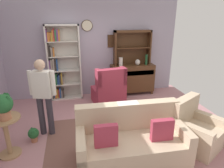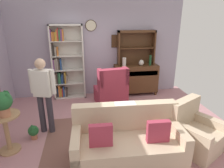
{
  "view_description": "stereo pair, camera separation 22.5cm",
  "coord_description": "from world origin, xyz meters",
  "px_view_note": "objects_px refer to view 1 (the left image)",
  "views": [
    {
      "loc": [
        -0.74,
        -3.59,
        2.31
      ],
      "look_at": [
        0.1,
        0.2,
        0.95
      ],
      "focal_mm": 31.35,
      "sensor_mm": 36.0,
      "label": 1
    },
    {
      "loc": [
        -0.52,
        -3.63,
        2.31
      ],
      "look_at": [
        0.1,
        0.2,
        0.95
      ],
      "focal_mm": 31.35,
      "sensor_mm": 36.0,
      "label": 2
    }
  ],
  "objects_px": {
    "wingback_chair": "(109,91)",
    "person_reading": "(43,93)",
    "bookshelf": "(61,64)",
    "couch_floral": "(131,142)",
    "armchair_floral": "(195,131)",
    "bottle_wine": "(146,60)",
    "sideboard": "(132,78)",
    "vase_tall": "(121,62)",
    "coffee_table": "(120,115)",
    "vase_round": "(138,62)",
    "potted_plant_small": "(34,134)",
    "sideboard_hutch": "(132,43)",
    "book_stack": "(124,108)",
    "plant_stand": "(6,132)",
    "potted_plant_large": "(3,105)"
  },
  "relations": [
    {
      "from": "wingback_chair",
      "to": "person_reading",
      "type": "distance_m",
      "value": 1.97
    },
    {
      "from": "wingback_chair",
      "to": "bookshelf",
      "type": "bearing_deg",
      "value": 150.0
    },
    {
      "from": "couch_floral",
      "to": "armchair_floral",
      "type": "bearing_deg",
      "value": 4.15
    },
    {
      "from": "bottle_wine",
      "to": "armchair_floral",
      "type": "height_order",
      "value": "bottle_wine"
    },
    {
      "from": "sideboard",
      "to": "vase_tall",
      "type": "bearing_deg",
      "value": -168.37
    },
    {
      "from": "bookshelf",
      "to": "wingback_chair",
      "type": "xyz_separation_m",
      "value": [
        1.22,
        -0.7,
        -0.64
      ]
    },
    {
      "from": "coffee_table",
      "to": "bookshelf",
      "type": "bearing_deg",
      "value": 120.47
    },
    {
      "from": "couch_floral",
      "to": "coffee_table",
      "type": "bearing_deg",
      "value": 87.47
    },
    {
      "from": "bookshelf",
      "to": "vase_round",
      "type": "height_order",
      "value": "bookshelf"
    },
    {
      "from": "potted_plant_small",
      "to": "vase_round",
      "type": "bearing_deg",
      "value": 34.94
    },
    {
      "from": "sideboard_hutch",
      "to": "coffee_table",
      "type": "relative_size",
      "value": 1.38
    },
    {
      "from": "potted_plant_small",
      "to": "book_stack",
      "type": "height_order",
      "value": "book_stack"
    },
    {
      "from": "vase_tall",
      "to": "wingback_chair",
      "type": "bearing_deg",
      "value": -130.78
    },
    {
      "from": "sideboard",
      "to": "vase_tall",
      "type": "height_order",
      "value": "vase_tall"
    },
    {
      "from": "sideboard",
      "to": "sideboard_hutch",
      "type": "distance_m",
      "value": 1.06
    },
    {
      "from": "sideboard_hutch",
      "to": "plant_stand",
      "type": "xyz_separation_m",
      "value": [
        -2.97,
        -2.4,
        -1.12
      ]
    },
    {
      "from": "armchair_floral",
      "to": "wingback_chair",
      "type": "distance_m",
      "value": 2.42
    },
    {
      "from": "wingback_chair",
      "to": "armchair_floral",
      "type": "bearing_deg",
      "value": -60.25
    },
    {
      "from": "bookshelf",
      "to": "couch_floral",
      "type": "bearing_deg",
      "value": -68.48
    },
    {
      "from": "vase_tall",
      "to": "armchair_floral",
      "type": "bearing_deg",
      "value": -74.41
    },
    {
      "from": "vase_round",
      "to": "couch_floral",
      "type": "distance_m",
      "value": 3.02
    },
    {
      "from": "bookshelf",
      "to": "vase_tall",
      "type": "distance_m",
      "value": 1.69
    },
    {
      "from": "couch_floral",
      "to": "potted_plant_small",
      "type": "height_order",
      "value": "couch_floral"
    },
    {
      "from": "vase_round",
      "to": "book_stack",
      "type": "height_order",
      "value": "vase_round"
    },
    {
      "from": "potted_plant_large",
      "to": "book_stack",
      "type": "bearing_deg",
      "value": 13.22
    },
    {
      "from": "wingback_chair",
      "to": "person_reading",
      "type": "xyz_separation_m",
      "value": [
        -1.53,
        -1.13,
        0.52
      ]
    },
    {
      "from": "bottle_wine",
      "to": "wingback_chair",
      "type": "xyz_separation_m",
      "value": [
        -1.24,
        -0.53,
        -0.69
      ]
    },
    {
      "from": "sideboard_hutch",
      "to": "potted_plant_small",
      "type": "bearing_deg",
      "value": -141.32
    },
    {
      "from": "bottle_wine",
      "to": "plant_stand",
      "type": "bearing_deg",
      "value": -146.83
    },
    {
      "from": "sideboard",
      "to": "potted_plant_large",
      "type": "xyz_separation_m",
      "value": [
        -2.92,
        -2.33,
        0.46
      ]
    },
    {
      "from": "sideboard_hutch",
      "to": "couch_floral",
      "type": "height_order",
      "value": "sideboard_hutch"
    },
    {
      "from": "bottle_wine",
      "to": "book_stack",
      "type": "relative_size",
      "value": 1.54
    },
    {
      "from": "sideboard_hutch",
      "to": "armchair_floral",
      "type": "height_order",
      "value": "sideboard_hutch"
    },
    {
      "from": "vase_tall",
      "to": "potted_plant_large",
      "type": "height_order",
      "value": "vase_tall"
    },
    {
      "from": "couch_floral",
      "to": "potted_plant_large",
      "type": "relative_size",
      "value": 4.29
    },
    {
      "from": "vase_tall",
      "to": "bottle_wine",
      "type": "distance_m",
      "value": 0.78
    },
    {
      "from": "bottle_wine",
      "to": "armchair_floral",
      "type": "relative_size",
      "value": 0.3
    },
    {
      "from": "couch_floral",
      "to": "plant_stand",
      "type": "height_order",
      "value": "couch_floral"
    },
    {
      "from": "sideboard_hutch",
      "to": "potted_plant_large",
      "type": "bearing_deg",
      "value": -140.06
    },
    {
      "from": "vase_tall",
      "to": "potted_plant_small",
      "type": "bearing_deg",
      "value": -139.44
    },
    {
      "from": "couch_floral",
      "to": "plant_stand",
      "type": "bearing_deg",
      "value": 165.57
    },
    {
      "from": "armchair_floral",
      "to": "plant_stand",
      "type": "distance_m",
      "value": 3.35
    },
    {
      "from": "vase_tall",
      "to": "person_reading",
      "type": "xyz_separation_m",
      "value": [
        -1.99,
        -1.67,
        -0.14
      ]
    },
    {
      "from": "bookshelf",
      "to": "potted_plant_large",
      "type": "xyz_separation_m",
      "value": [
        -0.85,
        -2.42,
        -0.05
      ]
    },
    {
      "from": "wingback_chair",
      "to": "potted_plant_small",
      "type": "relative_size",
      "value": 3.71
    },
    {
      "from": "potted_plant_small",
      "to": "sideboard",
      "type": "bearing_deg",
      "value": 37.2
    },
    {
      "from": "couch_floral",
      "to": "bottle_wine",
      "type": "bearing_deg",
      "value": 64.16
    },
    {
      "from": "bookshelf",
      "to": "sideboard",
      "type": "bearing_deg",
      "value": -2.3
    },
    {
      "from": "person_reading",
      "to": "coffee_table",
      "type": "xyz_separation_m",
      "value": [
        1.49,
        -0.18,
        -0.55
      ]
    },
    {
      "from": "vase_round",
      "to": "couch_floral",
      "type": "bearing_deg",
      "value": -111.08
    }
  ]
}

